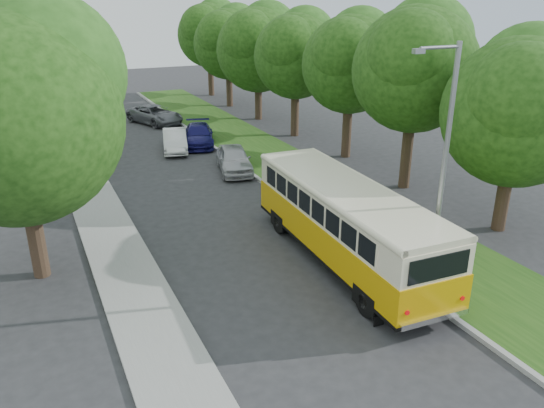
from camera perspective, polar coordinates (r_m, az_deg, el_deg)
name	(u,v)px	position (r m, az deg, el deg)	size (l,w,h in m)	color
ground	(283,281)	(18.54, 1.20, -8.24)	(120.00, 120.00, 0.00)	#2B2B2E
curb	(305,212)	(24.01, 3.55, -0.88)	(0.20, 70.00, 0.15)	gray
grass_verge	(349,204)	(25.16, 8.24, -0.02)	(4.50, 70.00, 0.13)	#1D4713
sidewalk	(115,248)	(21.56, -16.49, -4.53)	(2.20, 70.00, 0.12)	gray
treeline	(199,53)	(34.15, -7.87, 15.80)	(24.27, 41.91, 9.46)	#332319
lamppost_near	(442,164)	(17.20, 17.84, 4.14)	(1.71, 0.16, 8.00)	gray
lamppost_far	(72,97)	(30.90, -20.70, 10.67)	(1.71, 0.16, 7.50)	gray
warning_sign	(92,159)	(27.53, -18.76, 4.56)	(0.56, 0.10, 2.50)	gray
vintage_bus	(345,225)	(19.27, 7.88, -2.21)	(2.63, 10.20, 3.03)	#E1A507
car_silver	(234,159)	(29.65, -4.11, 4.84)	(1.72, 4.28, 1.46)	#B0B0B5
car_white	(175,141)	(34.26, -10.40, 6.73)	(1.43, 4.09, 1.35)	silver
car_blue	(199,135)	(35.42, -7.90, 7.35)	(1.87, 4.61, 1.34)	navy
car_grey	(155,115)	(42.20, -12.48, 9.37)	(2.31, 5.00, 1.39)	slate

